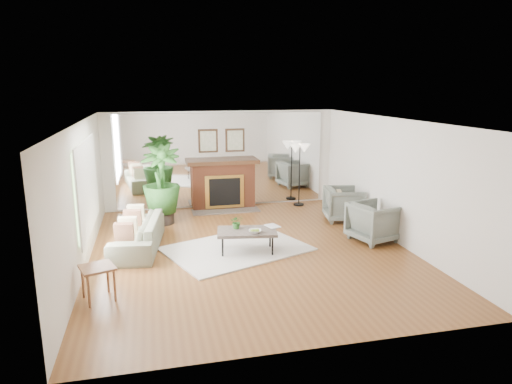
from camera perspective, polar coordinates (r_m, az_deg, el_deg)
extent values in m
plane|color=brown|center=(8.93, -0.69, -7.31)|extent=(7.00, 7.00, 0.00)
cube|color=silver|center=(8.47, -20.88, -0.49)|extent=(0.02, 7.00, 2.50)
cube|color=silver|center=(9.66, 16.90, 1.39)|extent=(0.02, 7.00, 2.50)
cube|color=silver|center=(11.95, -4.32, 4.08)|extent=(6.00, 0.02, 2.50)
cube|color=silver|center=(11.93, -4.31, 4.06)|extent=(5.40, 0.04, 2.40)
cube|color=#B2E09E|center=(8.83, -20.41, 0.74)|extent=(0.04, 2.40, 1.50)
cube|color=brown|center=(11.87, -4.11, 0.82)|extent=(1.60, 0.40, 1.20)
cube|color=gold|center=(11.69, -3.94, 0.04)|extent=(1.00, 0.04, 0.85)
cube|color=black|center=(11.67, -3.92, 0.01)|extent=(0.80, 0.04, 0.70)
cube|color=#655850|center=(11.67, -3.79, -2.34)|extent=(1.70, 0.55, 0.03)
cube|color=#4E3219|center=(11.73, -4.14, 3.76)|extent=(1.85, 0.46, 0.10)
cube|color=#312013|center=(11.77, -6.01, 6.37)|extent=(0.50, 0.04, 0.60)
cube|color=#312013|center=(11.88, -2.64, 6.48)|extent=(0.50, 0.04, 0.60)
cube|color=beige|center=(8.99, -2.44, -7.10)|extent=(3.08, 2.66, 0.03)
cube|color=#655850|center=(8.69, -1.13, -4.99)|extent=(1.21, 0.82, 0.06)
cylinder|color=black|center=(8.53, -4.20, -6.95)|extent=(0.03, 0.03, 0.39)
cylinder|color=black|center=(8.57, 2.08, -6.82)|extent=(0.03, 0.03, 0.39)
cylinder|color=black|center=(8.97, -4.18, -5.93)|extent=(0.03, 0.03, 0.39)
cylinder|color=black|center=(9.01, 1.77, -5.82)|extent=(0.03, 0.03, 0.39)
imported|color=#6C715A|center=(9.23, -14.59, -5.09)|extent=(1.09, 2.16, 0.60)
imported|color=slate|center=(10.98, 10.93, -1.47)|extent=(1.02, 1.00, 0.79)
imported|color=slate|center=(9.67, 14.56, -3.63)|extent=(1.08, 1.07, 0.81)
cube|color=#925D3A|center=(7.19, -19.24, -8.92)|extent=(0.59, 0.59, 0.04)
cylinder|color=#925D3A|center=(7.08, -20.19, -11.60)|extent=(0.04, 0.04, 0.50)
cylinder|color=#925D3A|center=(7.16, -17.25, -11.11)|extent=(0.04, 0.04, 0.50)
cylinder|color=#925D3A|center=(7.42, -20.84, -10.52)|extent=(0.04, 0.04, 0.50)
cylinder|color=#925D3A|center=(7.49, -18.04, -10.06)|extent=(0.04, 0.04, 0.50)
cylinder|color=black|center=(10.81, -11.60, -2.88)|extent=(0.53, 0.53, 0.38)
imported|color=#2F6C27|center=(10.61, -11.81, 1.58)|extent=(1.03, 1.03, 1.56)
cylinder|color=black|center=(12.30, 5.36, -1.54)|extent=(0.28, 0.28, 0.04)
cylinder|color=black|center=(12.13, 5.44, 1.99)|extent=(0.03, 0.03, 1.58)
cone|color=white|center=(11.97, 4.97, 5.45)|extent=(0.30, 0.30, 0.22)
cone|color=white|center=(12.04, 6.05, 5.48)|extent=(0.30, 0.30, 0.22)
imported|color=#2F6C27|center=(8.75, -2.42, -3.75)|extent=(0.26, 0.23, 0.27)
imported|color=#925D3A|center=(8.52, -0.13, -4.93)|extent=(0.29, 0.29, 0.06)
imported|color=#925D3A|center=(8.83, 1.49, -4.41)|extent=(0.30, 0.35, 0.02)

